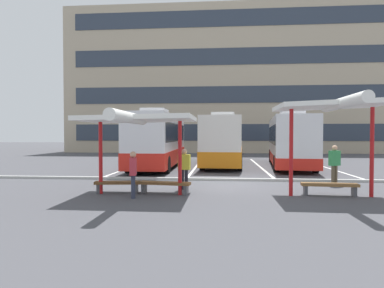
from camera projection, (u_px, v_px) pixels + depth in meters
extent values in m
plane|color=#47474C|center=(232.00, 186.00, 14.84)|extent=(160.00, 160.00, 0.00)
cube|color=tan|center=(225.00, 86.00, 47.33)|extent=(39.73, 13.56, 17.96)
cube|color=#2D3847|center=(225.00, 132.00, 40.73)|extent=(36.55, 0.08, 1.98)
cube|color=#2D3847|center=(225.00, 95.00, 40.61)|extent=(36.55, 0.08, 1.98)
cube|color=#2D3847|center=(225.00, 56.00, 40.48)|extent=(36.55, 0.08, 1.98)
cube|color=#2D3847|center=(225.00, 18.00, 40.36)|extent=(36.55, 0.08, 1.98)
cube|color=tan|center=(299.00, 7.00, 46.21)|extent=(3.20, 3.20, 2.80)
cube|color=silver|center=(158.00, 140.00, 23.01)|extent=(2.50, 10.22, 3.20)
cube|color=red|center=(158.00, 156.00, 23.04)|extent=(2.54, 10.26, 0.95)
cube|color=black|center=(158.00, 133.00, 22.99)|extent=(2.53, 9.41, 1.15)
cube|color=black|center=(169.00, 134.00, 28.05)|extent=(2.13, 0.10, 1.92)
cube|color=silver|center=(155.00, 112.00, 21.69)|extent=(1.47, 2.21, 0.36)
cylinder|color=black|center=(152.00, 157.00, 26.62)|extent=(0.31, 1.00, 1.00)
cylinder|color=black|center=(181.00, 157.00, 26.45)|extent=(0.31, 1.00, 1.00)
cylinder|color=black|center=(129.00, 165.00, 19.64)|extent=(0.31, 1.00, 1.00)
cylinder|color=black|center=(167.00, 165.00, 19.47)|extent=(0.31, 1.00, 1.00)
cube|color=silver|center=(224.00, 140.00, 25.02)|extent=(3.16, 11.15, 3.08)
cube|color=orange|center=(224.00, 155.00, 25.05)|extent=(3.21, 11.19, 0.93)
cube|color=black|center=(224.00, 133.00, 25.01)|extent=(3.14, 10.27, 0.90)
cube|color=black|center=(227.00, 135.00, 30.43)|extent=(2.21, 0.21, 1.85)
cube|color=silver|center=(223.00, 115.00, 23.61)|extent=(1.63, 2.29, 0.36)
cylinder|color=black|center=(213.00, 155.00, 29.09)|extent=(0.36, 1.02, 1.00)
cylinder|color=black|center=(240.00, 155.00, 28.76)|extent=(0.36, 1.02, 1.00)
cylinder|color=black|center=(202.00, 162.00, 21.36)|extent=(0.36, 1.02, 1.00)
cylinder|color=black|center=(240.00, 163.00, 21.03)|extent=(0.36, 1.02, 1.00)
cube|color=silver|center=(290.00, 140.00, 23.72)|extent=(3.53, 11.08, 3.07)
cube|color=red|center=(290.00, 158.00, 23.76)|extent=(3.58, 11.12, 0.64)
cube|color=black|center=(290.00, 135.00, 23.71)|extent=(3.47, 10.21, 1.20)
cube|color=black|center=(284.00, 135.00, 29.03)|extent=(2.13, 0.30, 1.84)
cube|color=silver|center=(292.00, 114.00, 22.34)|extent=(1.67, 2.34, 0.36)
cylinder|color=black|center=(271.00, 156.00, 27.74)|extent=(0.40, 1.03, 1.00)
cylinder|color=black|center=(300.00, 156.00, 27.33)|extent=(0.40, 1.03, 1.00)
cylinder|color=black|center=(276.00, 164.00, 20.19)|extent=(0.40, 1.03, 1.00)
cylinder|color=black|center=(316.00, 164.00, 19.78)|extent=(0.40, 1.03, 1.00)
cube|color=white|center=(136.00, 165.00, 24.66)|extent=(0.16, 14.00, 0.01)
cube|color=white|center=(197.00, 166.00, 24.28)|extent=(0.16, 14.00, 0.01)
cube|color=white|center=(259.00, 166.00, 23.91)|extent=(0.16, 14.00, 0.01)
cube|color=white|center=(324.00, 167.00, 23.54)|extent=(0.16, 14.00, 0.01)
cylinder|color=red|center=(101.00, 158.00, 12.81)|extent=(0.14, 0.14, 2.71)
cylinder|color=red|center=(180.00, 158.00, 12.56)|extent=(0.14, 0.14, 2.71)
cube|color=white|center=(140.00, 119.00, 12.65)|extent=(3.99, 3.27, 0.23)
cylinder|color=white|center=(129.00, 118.00, 11.17)|extent=(0.36, 3.98, 0.36)
cube|color=brown|center=(118.00, 183.00, 12.95)|extent=(1.74, 0.63, 0.10)
cube|color=#4C4C51|center=(99.00, 189.00, 12.93)|extent=(0.16, 0.35, 0.35)
cube|color=#4C4C51|center=(136.00, 188.00, 12.99)|extent=(0.16, 0.35, 0.35)
cube|color=brown|center=(165.00, 183.00, 12.81)|extent=(1.97, 0.68, 0.10)
cube|color=#4C4C51|center=(144.00, 188.00, 12.99)|extent=(0.16, 0.35, 0.35)
cube|color=#4C4C51|center=(186.00, 190.00, 12.63)|extent=(0.16, 0.35, 0.35)
cylinder|color=red|center=(291.00, 152.00, 12.37)|extent=(0.14, 0.14, 3.19)
cylinder|color=red|center=(372.00, 152.00, 12.14)|extent=(0.14, 0.14, 3.19)
cube|color=white|center=(332.00, 105.00, 12.21)|extent=(3.81, 2.62, 0.30)
cylinder|color=white|center=(343.00, 103.00, 11.05)|extent=(0.36, 3.80, 0.36)
cube|color=brown|center=(330.00, 185.00, 12.43)|extent=(2.01, 0.56, 0.10)
cube|color=#4C4C51|center=(305.00, 190.00, 12.57)|extent=(0.14, 0.34, 0.35)
cube|color=#4C4C51|center=(354.00, 191.00, 12.30)|extent=(0.14, 0.34, 0.35)
cube|color=#ADADA8|center=(231.00, 179.00, 16.46)|extent=(44.00, 0.24, 0.12)
cylinder|color=#33384C|center=(133.00, 187.00, 11.86)|extent=(0.14, 0.14, 0.81)
cylinder|color=#33384C|center=(133.00, 186.00, 12.03)|extent=(0.14, 0.14, 0.81)
cube|color=#BF333F|center=(133.00, 166.00, 11.93)|extent=(0.30, 0.50, 0.60)
sphere|color=tan|center=(133.00, 155.00, 11.91)|extent=(0.22, 0.22, 0.22)
cylinder|color=brown|center=(336.00, 175.00, 14.95)|extent=(0.14, 0.14, 0.87)
cylinder|color=brown|center=(333.00, 176.00, 14.88)|extent=(0.14, 0.14, 0.87)
cube|color=#338C4C|center=(335.00, 158.00, 14.89)|extent=(0.55, 0.45, 0.65)
sphere|color=tan|center=(335.00, 148.00, 14.88)|extent=(0.23, 0.23, 0.23)
cylinder|color=black|center=(182.00, 180.00, 13.77)|extent=(0.14, 0.14, 0.81)
cylinder|color=black|center=(186.00, 180.00, 13.72)|extent=(0.14, 0.14, 0.81)
cube|color=gold|center=(184.00, 162.00, 13.73)|extent=(0.51, 0.31, 0.61)
sphere|color=tan|center=(184.00, 152.00, 13.72)|extent=(0.22, 0.22, 0.22)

